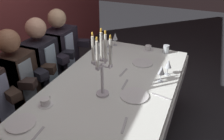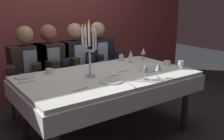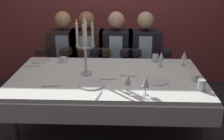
{
  "view_description": "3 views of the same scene",
  "coord_description": "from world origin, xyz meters",
  "px_view_note": "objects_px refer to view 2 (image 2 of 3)",
  "views": [
    {
      "loc": [
        -1.71,
        -0.7,
        1.91
      ],
      "look_at": [
        0.11,
        0.06,
        0.81
      ],
      "focal_mm": 37.36,
      "sensor_mm": 36.0,
      "label": 1
    },
    {
      "loc": [
        -1.55,
        -2.25,
        1.51
      ],
      "look_at": [
        0.1,
        0.05,
        0.76
      ],
      "focal_mm": 41.09,
      "sensor_mm": 36.0,
      "label": 2
    },
    {
      "loc": [
        0.14,
        -2.56,
        1.78
      ],
      "look_at": [
        0.05,
        0.03,
        0.79
      ],
      "focal_mm": 44.14,
      "sensor_mm": 36.0,
      "label": 3
    }
  ],
  "objects_px": {
    "wine_glass_2": "(158,67)",
    "wine_glass_3": "(131,54)",
    "dinner_plate_0": "(148,70)",
    "dinner_plate_2": "(25,77)",
    "water_tumbler_1": "(121,58)",
    "dinner_plate_1": "(111,81)",
    "coffee_cup_0": "(167,63)",
    "wine_glass_1": "(146,69)",
    "coffee_cup_1": "(49,72)",
    "seated_diner_2": "(75,60)",
    "candelabra": "(90,51)",
    "seated_diner_1": "(50,63)",
    "seated_diner_3": "(98,56)",
    "water_tumbler_0": "(181,65)",
    "wine_glass_0": "(143,51)",
    "seated_diner_0": "(27,66)",
    "dining_table": "(108,84)"
  },
  "relations": [
    {
      "from": "wine_glass_1",
      "to": "coffee_cup_1",
      "type": "bearing_deg",
      "value": 133.03
    },
    {
      "from": "water_tumbler_1",
      "to": "seated_diner_2",
      "type": "height_order",
      "value": "seated_diner_2"
    },
    {
      "from": "wine_glass_3",
      "to": "seated_diner_3",
      "type": "bearing_deg",
      "value": 102.83
    },
    {
      "from": "coffee_cup_1",
      "to": "seated_diner_2",
      "type": "relative_size",
      "value": 0.11
    },
    {
      "from": "coffee_cup_1",
      "to": "water_tumbler_1",
      "type": "bearing_deg",
      "value": 2.78
    },
    {
      "from": "dining_table",
      "to": "wine_glass_3",
      "type": "xyz_separation_m",
      "value": [
        0.57,
        0.29,
        0.24
      ]
    },
    {
      "from": "wine_glass_0",
      "to": "dinner_plate_1",
      "type": "bearing_deg",
      "value": -149.17
    },
    {
      "from": "dinner_plate_0",
      "to": "water_tumbler_1",
      "type": "bearing_deg",
      "value": 85.6
    },
    {
      "from": "water_tumbler_0",
      "to": "seated_diner_2",
      "type": "distance_m",
      "value": 1.43
    },
    {
      "from": "dinner_plate_1",
      "to": "seated_diner_3",
      "type": "xyz_separation_m",
      "value": [
        0.56,
        1.13,
        -0.01
      ]
    },
    {
      "from": "water_tumbler_1",
      "to": "candelabra",
      "type": "bearing_deg",
      "value": -150.64
    },
    {
      "from": "seated_diner_1",
      "to": "dinner_plate_0",
      "type": "bearing_deg",
      "value": -52.38
    },
    {
      "from": "wine_glass_2",
      "to": "coffee_cup_0",
      "type": "bearing_deg",
      "value": 33.59
    },
    {
      "from": "seated_diner_1",
      "to": "wine_glass_2",
      "type": "bearing_deg",
      "value": -63.51
    },
    {
      "from": "wine_glass_3",
      "to": "seated_diner_2",
      "type": "relative_size",
      "value": 0.13
    },
    {
      "from": "wine_glass_2",
      "to": "coffee_cup_0",
      "type": "height_order",
      "value": "wine_glass_2"
    },
    {
      "from": "seated_diner_2",
      "to": "coffee_cup_1",
      "type": "bearing_deg",
      "value": -139.46
    },
    {
      "from": "dinner_plate_2",
      "to": "wine_glass_1",
      "type": "bearing_deg",
      "value": -39.17
    },
    {
      "from": "seated_diner_3",
      "to": "water_tumbler_1",
      "type": "bearing_deg",
      "value": -78.72
    },
    {
      "from": "dinner_plate_0",
      "to": "seated_diner_0",
      "type": "height_order",
      "value": "seated_diner_0"
    },
    {
      "from": "seated_diner_0",
      "to": "dinner_plate_1",
      "type": "bearing_deg",
      "value": -67.09
    },
    {
      "from": "dinner_plate_2",
      "to": "water_tumbler_1",
      "type": "relative_size",
      "value": 2.4
    },
    {
      "from": "wine_glass_2",
      "to": "wine_glass_3",
      "type": "xyz_separation_m",
      "value": [
        0.22,
        0.72,
        0.0
      ]
    },
    {
      "from": "coffee_cup_0",
      "to": "seated_diner_0",
      "type": "bearing_deg",
      "value": 145.83
    },
    {
      "from": "candelabra",
      "to": "water_tumbler_1",
      "type": "relative_size",
      "value": 6.51
    },
    {
      "from": "candelabra",
      "to": "wine_glass_0",
      "type": "xyz_separation_m",
      "value": [
        1.04,
        0.31,
        -0.17
      ]
    },
    {
      "from": "dinner_plate_1",
      "to": "wine_glass_2",
      "type": "bearing_deg",
      "value": -20.94
    },
    {
      "from": "dining_table",
      "to": "seated_diner_1",
      "type": "xyz_separation_m",
      "value": [
        -0.31,
        0.89,
        0.11
      ]
    },
    {
      "from": "dinner_plate_0",
      "to": "seated_diner_2",
      "type": "relative_size",
      "value": 0.18
    },
    {
      "from": "wine_glass_0",
      "to": "wine_glass_3",
      "type": "height_order",
      "value": "same"
    },
    {
      "from": "coffee_cup_0",
      "to": "seated_diner_1",
      "type": "distance_m",
      "value": 1.51
    },
    {
      "from": "dinner_plate_0",
      "to": "dinner_plate_2",
      "type": "height_order",
      "value": "same"
    },
    {
      "from": "dinner_plate_2",
      "to": "water_tumbler_1",
      "type": "distance_m",
      "value": 1.31
    },
    {
      "from": "candelabra",
      "to": "seated_diner_3",
      "type": "height_order",
      "value": "candelabra"
    },
    {
      "from": "coffee_cup_0",
      "to": "seated_diner_1",
      "type": "height_order",
      "value": "seated_diner_1"
    },
    {
      "from": "wine_glass_1",
      "to": "coffee_cup_0",
      "type": "bearing_deg",
      "value": 24.58
    },
    {
      "from": "dinner_plate_2",
      "to": "coffee_cup_0",
      "type": "bearing_deg",
      "value": -17.26
    },
    {
      "from": "dinner_plate_2",
      "to": "candelabra",
      "type": "bearing_deg",
      "value": -34.44
    },
    {
      "from": "wine_glass_2",
      "to": "water_tumbler_0",
      "type": "relative_size",
      "value": 1.69
    },
    {
      "from": "dinner_plate_1",
      "to": "wine_glass_0",
      "type": "distance_m",
      "value": 1.12
    },
    {
      "from": "wine_glass_1",
      "to": "seated_diner_2",
      "type": "height_order",
      "value": "seated_diner_2"
    },
    {
      "from": "wine_glass_3",
      "to": "water_tumbler_0",
      "type": "relative_size",
      "value": 1.69
    },
    {
      "from": "wine_glass_3",
      "to": "coffee_cup_0",
      "type": "xyz_separation_m",
      "value": [
        0.27,
        -0.39,
        -0.09
      ]
    },
    {
      "from": "candelabra",
      "to": "dinner_plate_1",
      "type": "distance_m",
      "value": 0.39
    },
    {
      "from": "wine_glass_0",
      "to": "seated_diner_1",
      "type": "relative_size",
      "value": 0.13
    },
    {
      "from": "dinner_plate_0",
      "to": "wine_glass_0",
      "type": "relative_size",
      "value": 1.36
    },
    {
      "from": "seated_diner_2",
      "to": "water_tumbler_1",
      "type": "bearing_deg",
      "value": -44.79
    },
    {
      "from": "dinner_plate_0",
      "to": "coffee_cup_0",
      "type": "xyz_separation_m",
      "value": [
        0.36,
        0.04,
        0.02
      ]
    },
    {
      "from": "dining_table",
      "to": "wine_glass_2",
      "type": "bearing_deg",
      "value": -50.93
    },
    {
      "from": "seated_diner_2",
      "to": "candelabra",
      "type": "bearing_deg",
      "value": -107.91
    }
  ]
}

